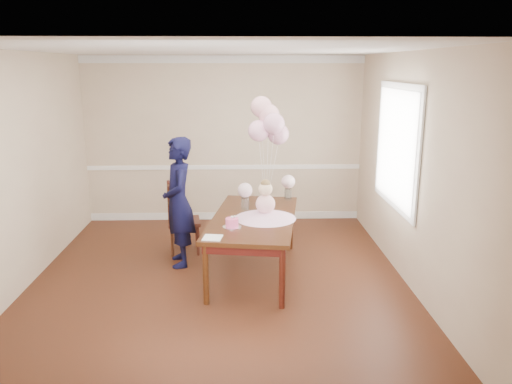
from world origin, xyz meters
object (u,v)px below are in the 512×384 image
dining_table_top (254,218)px  woman (179,202)px  dining_chair_seat (184,222)px  birthday_cake (232,222)px

dining_table_top → woman: bearing=169.7°
dining_table_top → dining_chair_seat: bearing=149.5°
dining_table_top → birthday_cake: 0.49m
dining_table_top → dining_chair_seat: size_ratio=4.59×
woman → birthday_cake: bearing=31.5°
birthday_cake → dining_chair_seat: birthday_cake is taller
dining_chair_seat → woman: size_ratio=0.26×
dining_table_top → woman: size_ratio=1.18×
dining_chair_seat → woman: 0.59m
birthday_cake → woman: bearing=133.5°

